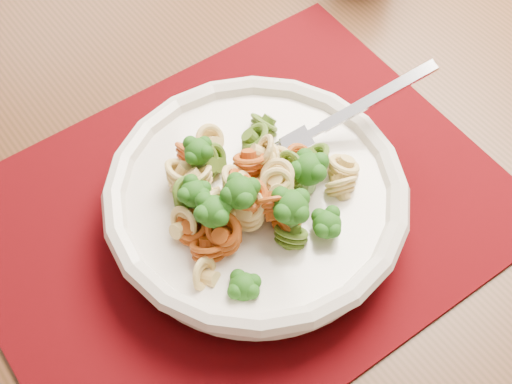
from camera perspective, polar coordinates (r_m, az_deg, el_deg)
dining_table at (r=0.79m, az=-5.80°, el=-0.30°), size 1.24×0.81×0.74m
placemat at (r=0.63m, az=-1.28°, el=-1.70°), size 0.46×0.37×0.00m
pasta_bowl at (r=0.60m, az=-0.00°, el=-0.55°), size 0.26×0.26×0.05m
pasta_broccoli_heap at (r=0.59m, az=0.00°, el=0.33°), size 0.22×0.22×0.06m
fork at (r=0.62m, az=3.30°, el=4.04°), size 0.18×0.07×0.08m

